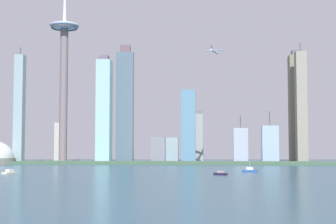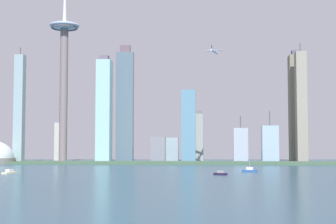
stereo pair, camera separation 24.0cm
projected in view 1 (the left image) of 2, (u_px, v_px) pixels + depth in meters
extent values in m
plane|color=#2C4E61|center=(103.00, 193.00, 294.15)|extent=(6000.00, 6000.00, 0.00)
cube|color=#405E46|center=(167.00, 163.00, 743.58)|extent=(703.50, 61.18, 3.78)
cylinder|color=slate|center=(64.00, 94.00, 781.18)|extent=(12.28, 12.28, 212.85)
ellipsoid|color=#9EB0CE|center=(64.00, 26.00, 788.15)|extent=(45.83, 45.83, 10.45)
torus|color=slate|center=(64.00, 28.00, 787.91)|extent=(41.04, 41.04, 2.09)
cube|color=#95B2CA|center=(270.00, 144.00, 799.68)|extent=(25.65, 21.01, 58.27)
cylinder|color=#4C4C51|center=(270.00, 118.00, 802.35)|extent=(1.60, 1.60, 23.22)
cube|color=gray|center=(301.00, 107.00, 795.91)|extent=(16.15, 20.02, 174.69)
cylinder|color=#4C4C51|center=(300.00, 47.00, 802.10)|extent=(1.60, 1.60, 14.17)
cube|color=slate|center=(125.00, 107.00, 816.51)|extent=(27.33, 12.91, 177.63)
cube|color=#634D58|center=(125.00, 49.00, 822.71)|extent=(16.40, 7.75, 11.51)
cube|color=#88A3AC|center=(19.00, 109.00, 776.44)|extent=(13.89, 14.21, 166.20)
cylinder|color=#4C4C51|center=(20.00, 51.00, 782.27)|extent=(1.60, 1.60, 11.79)
cube|color=#5787A6|center=(188.00, 126.00, 819.70)|extent=(22.50, 18.61, 116.76)
cube|color=#A2AFC3|center=(241.00, 145.00, 828.88)|extent=(23.33, 14.46, 55.55)
cylinder|color=#4C4C51|center=(240.00, 122.00, 831.36)|extent=(1.60, 1.60, 20.20)
cube|color=#94C6CC|center=(104.00, 111.00, 789.10)|extent=(21.89, 24.58, 160.00)
cube|color=#5F5166|center=(105.00, 58.00, 794.57)|extent=(13.14, 14.75, 7.08)
cube|color=#B8B4AC|center=(59.00, 142.00, 839.64)|extent=(12.22, 12.01, 64.74)
cube|color=#91B4CA|center=(126.00, 113.00, 863.83)|extent=(20.42, 19.51, 165.19)
cube|color=slate|center=(126.00, 63.00, 869.47)|extent=(12.25, 11.71, 7.07)
cube|color=#7A6F59|center=(297.00, 108.00, 838.02)|extent=(25.52, 24.94, 176.27)
cube|color=#52546B|center=(296.00, 53.00, 844.08)|extent=(15.31, 14.96, 8.46)
cube|color=#98B0B9|center=(170.00, 150.00, 853.16)|extent=(26.72, 19.28, 40.28)
cube|color=slate|center=(158.00, 150.00, 807.78)|extent=(22.70, 13.76, 40.60)
cube|color=gray|center=(200.00, 138.00, 847.73)|extent=(12.16, 27.87, 79.34)
cube|color=#5F615E|center=(199.00, 113.00, 850.50)|extent=(7.30, 16.72, 5.09)
cube|color=#231637|center=(221.00, 174.00, 470.54)|extent=(12.98, 11.24, 1.85)
cube|color=#9D9D9D|center=(220.00, 172.00, 470.67)|extent=(6.33, 5.75, 2.14)
cube|color=beige|center=(10.00, 173.00, 490.90)|extent=(10.26, 18.72, 1.85)
cube|color=silver|center=(10.00, 171.00, 491.05)|extent=(6.01, 8.63, 2.46)
cube|color=#244E90|center=(250.00, 171.00, 521.57)|extent=(16.13, 7.77, 2.25)
cube|color=silver|center=(250.00, 168.00, 521.74)|extent=(7.34, 4.65, 2.83)
cylinder|color=silver|center=(250.00, 164.00, 522.04)|extent=(0.24, 0.24, 6.28)
cylinder|color=silver|center=(214.00, 51.00, 687.94)|extent=(11.04, 27.16, 2.92)
sphere|color=silver|center=(217.00, 53.00, 700.67)|extent=(2.92, 2.92, 2.92)
cube|color=silver|center=(214.00, 51.00, 688.02)|extent=(25.75, 11.24, 0.50)
cube|color=silver|center=(212.00, 50.00, 677.27)|extent=(9.40, 5.16, 0.40)
cube|color=#2D333D|center=(212.00, 47.00, 677.50)|extent=(1.25, 2.60, 5.00)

